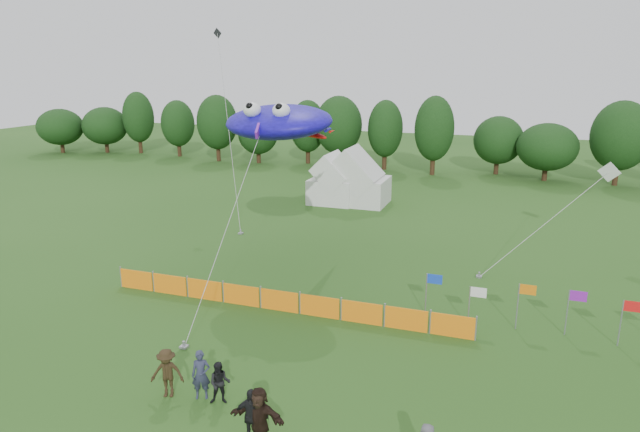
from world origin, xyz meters
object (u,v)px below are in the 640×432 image
(tent_right, at_px, (357,182))
(spectator_a, at_px, (201,375))
(barrier_fence, at_px, (279,301))
(stingray_kite, at_px, (282,121))
(spectator_d, at_px, (251,416))
(spectator_b, at_px, (220,383))
(spectator_c, at_px, (167,373))
(tent_left, at_px, (334,183))
(spectator_f, at_px, (259,417))

(tent_right, distance_m, spectator_a, 29.46)
(tent_right, height_order, barrier_fence, tent_right)
(stingray_kite, bearing_deg, spectator_d, -70.90)
(spectator_b, xyz_separation_m, spectator_d, (1.95, -1.56, 0.16))
(spectator_a, relative_size, spectator_b, 1.17)
(spectator_a, bearing_deg, spectator_c, 170.10)
(tent_right, height_order, spectator_c, tent_right)
(tent_left, bearing_deg, barrier_fence, -78.58)
(spectator_b, relative_size, spectator_d, 0.82)
(stingray_kite, bearing_deg, tent_right, 92.04)
(tent_left, relative_size, spectator_c, 2.11)
(tent_left, height_order, spectator_b, tent_left)
(tent_left, distance_m, spectator_b, 29.60)
(barrier_fence, bearing_deg, tent_right, 96.32)
(barrier_fence, relative_size, spectator_a, 10.08)
(spectator_b, relative_size, stingray_kite, 0.09)
(spectator_f, height_order, stingray_kite, stingray_kite)
(spectator_c, relative_size, spectator_d, 0.97)
(tent_right, xyz_separation_m, spectator_f, (5.73, -30.92, -0.83))
(spectator_f, bearing_deg, spectator_b, 145.77)
(tent_left, xyz_separation_m, spectator_a, (4.68, -29.02, -0.79))
(tent_right, bearing_deg, spectator_d, -79.96)
(barrier_fence, height_order, spectator_b, spectator_b)
(barrier_fence, distance_m, spectator_f, 9.76)
(spectator_a, distance_m, stingray_kite, 14.67)
(spectator_a, bearing_deg, tent_right, 71.18)
(spectator_d, bearing_deg, spectator_b, 127.46)
(tent_left, height_order, tent_right, tent_right)
(tent_left, relative_size, stingray_kite, 0.21)
(tent_right, relative_size, spectator_d, 2.72)
(spectator_b, distance_m, spectator_f, 2.70)
(barrier_fence, bearing_deg, spectator_f, -70.06)
(tent_left, distance_m, spectator_a, 29.41)
(tent_left, bearing_deg, spectator_f, -75.96)
(tent_right, height_order, spectator_a, tent_right)
(tent_right, bearing_deg, spectator_b, -83.16)
(spectator_a, bearing_deg, stingray_kite, 75.64)
(tent_right, relative_size, spectator_a, 2.83)
(spectator_a, xyz_separation_m, spectator_c, (-1.17, -0.30, 0.00))
(spectator_d, bearing_deg, tent_left, 89.68)
(spectator_f, bearing_deg, spectator_d, -173.84)
(tent_left, height_order, spectator_d, tent_left)
(tent_right, bearing_deg, spectator_f, -79.49)
(spectator_f, bearing_deg, spectator_c, 163.07)
(spectator_b, xyz_separation_m, spectator_f, (2.21, -1.54, 0.19))
(spectator_c, bearing_deg, tent_right, 74.28)
(tent_right, height_order, spectator_d, tent_right)
(tent_right, relative_size, spectator_f, 2.63)
(spectator_a, relative_size, spectator_f, 0.93)
(barrier_fence, distance_m, spectator_b, 7.71)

